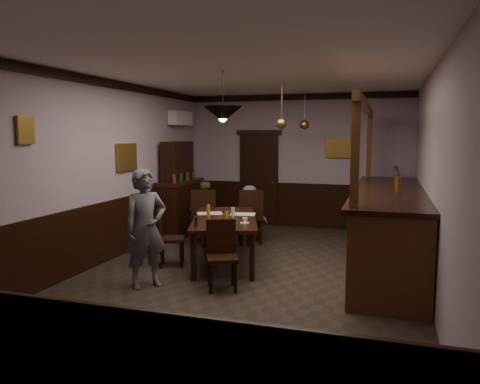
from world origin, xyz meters
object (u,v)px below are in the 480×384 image
at_px(chair_side, 167,234).
at_px(person_seated_left, 204,211).
at_px(chair_far_right, 250,214).
at_px(pendant_brass_far, 304,125).
at_px(chair_near, 222,251).
at_px(soda_can, 227,215).
at_px(person_standing, 146,228).
at_px(pendant_brass_mid, 282,123).
at_px(dining_table, 225,221).
at_px(sideboard, 180,197).
at_px(pendant_iron, 223,114).
at_px(person_seated_right, 250,213).
at_px(coffee_cup, 245,220).
at_px(bar_counter, 389,226).
at_px(chair_far_left, 203,214).

xyz_separation_m(chair_side, person_seated_left, (-0.09, 1.82, 0.08)).
distance_m(chair_far_right, pendant_brass_far, 2.18).
bearing_deg(chair_near, soda_can, 81.22).
xyz_separation_m(person_standing, person_seated_left, (-0.29, 2.85, -0.23)).
xyz_separation_m(chair_side, pendant_brass_far, (1.70, 2.89, 1.79)).
distance_m(person_seated_left, pendant_brass_mid, 2.33).
xyz_separation_m(chair_far_right, chair_near, (0.35, -2.60, -0.07)).
bearing_deg(chair_side, chair_near, -143.38).
relative_size(chair_side, person_seated_left, 0.78).
xyz_separation_m(dining_table, chair_far_right, (0.05, 1.34, -0.10)).
xyz_separation_m(chair_side, pendant_brass_mid, (1.50, 1.65, 1.79)).
bearing_deg(soda_can, sideboard, 131.95).
xyz_separation_m(pendant_iron, pendant_brass_mid, (0.43, 1.93, -0.08)).
distance_m(dining_table, person_seated_right, 1.62).
bearing_deg(pendant_brass_far, chair_side, -120.43).
bearing_deg(pendant_brass_far, dining_table, -110.01).
distance_m(dining_table, sideboard, 2.43).
bearing_deg(pendant_brass_mid, pendant_brass_far, 80.84).
bearing_deg(chair_side, sideboard, -0.91).
height_order(sideboard, pendant_brass_far, pendant_brass_far).
bearing_deg(sideboard, coffee_cup, -46.21).
distance_m(chair_near, pendant_brass_far, 4.11).
xyz_separation_m(person_seated_right, sideboard, (-1.59, 0.18, 0.23)).
bearing_deg(bar_counter, dining_table, -167.49).
bearing_deg(pendant_iron, pendant_brass_far, 78.74).
distance_m(person_seated_left, sideboard, 0.88).
bearing_deg(pendant_brass_far, bar_counter, -47.36).
distance_m(person_standing, pendant_brass_far, 4.45).
bearing_deg(dining_table, coffee_cup, -40.26).
distance_m(coffee_cup, pendant_brass_mid, 2.18).
bearing_deg(person_seated_right, chair_near, 95.22).
height_order(chair_side, person_seated_right, person_seated_right).
relative_size(person_standing, sideboard, 0.84).
relative_size(person_seated_right, sideboard, 0.56).
bearing_deg(chair_near, dining_table, 83.06).
bearing_deg(chair_far_right, soda_can, 67.64).
bearing_deg(person_seated_left, pendant_iron, 85.80).
bearing_deg(dining_table, pendant_brass_mid, 59.89).
bearing_deg(bar_counter, soda_can, -164.93).
bearing_deg(coffee_cup, pendant_iron, -139.82).
height_order(chair_far_left, person_standing, person_standing).
bearing_deg(chair_far_left, pendant_iron, 97.17).
height_order(dining_table, chair_near, chair_near).
distance_m(chair_far_left, pendant_brass_far, 2.75).
bearing_deg(pendant_iron, chair_far_right, 95.38).
xyz_separation_m(chair_far_right, sideboard, (-1.68, 0.45, 0.20)).
bearing_deg(chair_far_left, chair_far_right, 175.09).
bearing_deg(person_seated_right, pendant_iron, 93.46).
bearing_deg(person_standing, chair_far_left, 44.09).
relative_size(chair_far_right, person_standing, 0.65).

